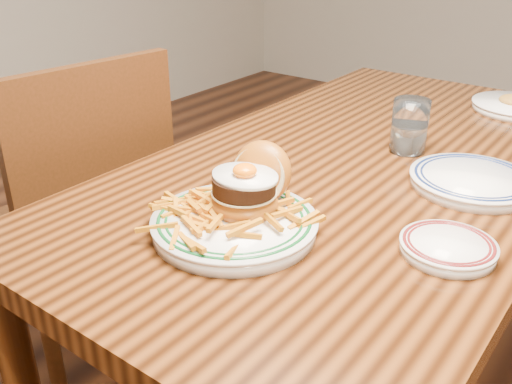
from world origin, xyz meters
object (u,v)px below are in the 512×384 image
Objects in this scene: main_plate at (239,209)px; side_plate at (448,246)px; chair_left at (80,219)px; table at (365,192)px.

side_plate is (0.33, 0.14, -0.03)m from main_plate.
main_plate is (0.64, -0.10, 0.27)m from chair_left.
chair_left is 0.70m from main_plate.
table is at bearing 33.42° from chair_left.
table is 0.46m from main_plate.
chair_left is 6.00× the size of side_plate.
chair_left reaches higher than main_plate.
main_plate is (-0.03, -0.44, 0.13)m from table.
table is 1.66× the size of chair_left.
main_plate is 0.36m from side_plate.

